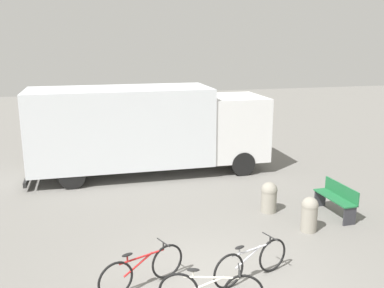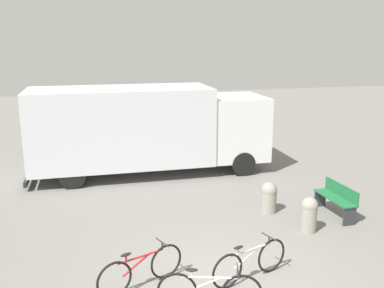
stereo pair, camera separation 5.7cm
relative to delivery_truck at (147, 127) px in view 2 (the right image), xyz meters
name	(u,v)px [view 2 (the right image)]	position (x,y,z in m)	size (l,w,h in m)	color
ground_plane	(217,284)	(0.26, -7.26, -1.62)	(60.00, 60.00, 0.00)	slate
delivery_truck	(147,127)	(0.00, 0.00, 0.00)	(8.05, 2.40, 2.96)	silver
park_bench	(337,198)	(4.28, -4.87, -1.15)	(0.46, 1.42, 0.84)	#1E6638
bicycle_near	(141,269)	(-1.13, -7.00, -1.25)	(1.68, 0.75, 0.79)	black
bicycle_far	(250,262)	(0.93, -7.24, -1.25)	(1.71, 0.68, 0.79)	black
bollard_near_bench	(309,213)	(3.10, -5.57, -1.16)	(0.40, 0.40, 0.87)	gray
bollard_far_bench	(269,196)	(2.65, -4.23, -1.18)	(0.43, 0.43, 0.83)	gray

